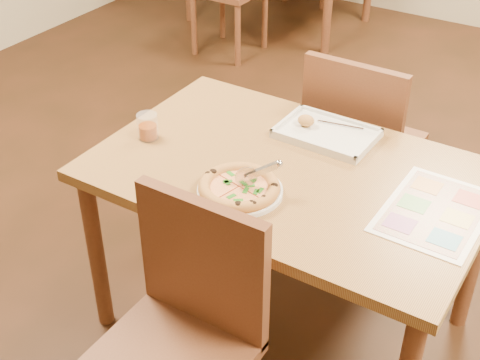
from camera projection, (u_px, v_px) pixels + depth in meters
The scene contains 9 objects.
dining_table at pixel (289, 189), 2.28m from camera, with size 1.30×0.85×0.72m.
chair_near at pixel (186, 312), 1.90m from camera, with size 0.42×0.42×0.47m.
chair_far at pixel (358, 131), 2.74m from camera, with size 0.42×0.42×0.47m.
plate at pixel (240, 191), 2.11m from camera, with size 0.27×0.27×0.01m, color silver.
pizza at pixel (239, 187), 2.09m from camera, with size 0.26×0.26×0.04m.
pizza_cutter at pixel (258, 172), 2.07m from camera, with size 0.11×0.10×0.08m.
appetizer_tray at pixel (325, 133), 2.40m from camera, with size 0.34×0.24×0.06m.
glass_tumbler at pixel (148, 128), 2.37m from camera, with size 0.07×0.07×0.09m.
menu at pixel (435, 211), 2.03m from camera, with size 0.29×0.41×0.01m, color white.
Camera 1 is at (0.85, -1.66, 1.95)m, focal length 50.00 mm.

